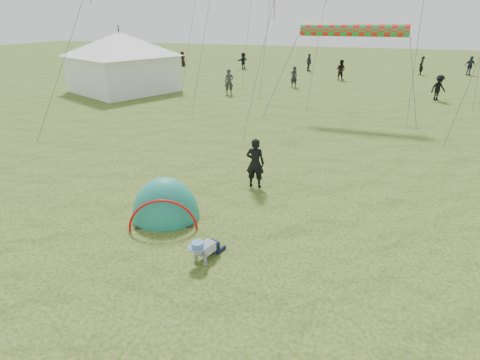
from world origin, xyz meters
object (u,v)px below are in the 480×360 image
(crawling_toddler, at_px, (204,248))
(standing_adult, at_px, (255,163))
(popup_tent, at_px, (166,218))
(event_marquee, at_px, (122,60))

(crawling_toddler, height_order, standing_adult, standing_adult)
(popup_tent, xyz_separation_m, standing_adult, (1.73, 2.87, 0.84))
(event_marquee, bearing_deg, popup_tent, -28.21)
(crawling_toddler, relative_size, event_marquee, 0.12)
(crawling_toddler, height_order, event_marquee, event_marquee)
(crawling_toddler, xyz_separation_m, popup_tent, (-1.84, 1.45, -0.30))
(standing_adult, bearing_deg, crawling_toddler, 88.69)
(crawling_toddler, bearing_deg, standing_adult, 108.01)
(event_marquee, bearing_deg, crawling_toddler, -26.82)
(popup_tent, height_order, standing_adult, standing_adult)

